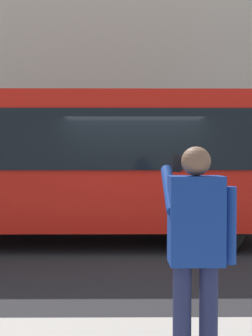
# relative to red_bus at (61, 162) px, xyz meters

# --- Properties ---
(ground_plane) EXTENTS (60.00, 60.00, 0.00)m
(ground_plane) POSITION_rel_red_bus_xyz_m (-1.51, 0.69, -1.68)
(ground_plane) COLOR #232326
(building_facade_far) EXTENTS (28.00, 1.55, 12.00)m
(building_facade_far) POSITION_rel_red_bus_xyz_m (-1.52, -6.11, 4.30)
(building_facade_far) COLOR beige
(building_facade_far) RESTS_ON ground_plane
(red_bus) EXTENTS (9.05, 2.54, 3.08)m
(red_bus) POSITION_rel_red_bus_xyz_m (0.00, 0.00, 0.00)
(red_bus) COLOR red
(red_bus) RESTS_ON ground_plane
(pedestrian_photographer) EXTENTS (0.53, 0.52, 1.70)m
(pedestrian_photographer) POSITION_rel_red_bus_xyz_m (-1.85, 5.15, -0.54)
(pedestrian_photographer) COLOR #1E2347
(pedestrian_photographer) RESTS_ON sidewalk_curb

